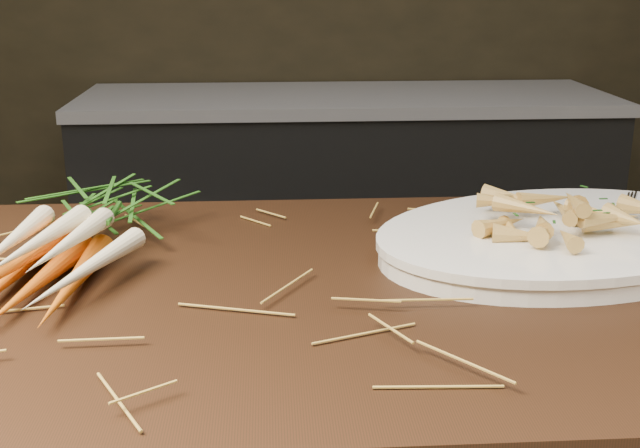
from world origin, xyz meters
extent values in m
cube|color=black|center=(0.30, 2.18, 0.40)|extent=(1.80, 0.60, 0.80)
cube|color=#99999E|center=(0.30, 2.18, 0.82)|extent=(1.82, 0.62, 0.04)
cone|color=orange|center=(-0.27, 0.29, 0.92)|extent=(0.06, 0.25, 0.03)
cone|color=orange|center=(-0.23, 0.28, 0.92)|extent=(0.08, 0.25, 0.03)
cone|color=orange|center=(-0.19, 0.27, 0.92)|extent=(0.05, 0.25, 0.03)
cone|color=orange|center=(-0.25, 0.27, 0.94)|extent=(0.08, 0.25, 0.03)
cone|color=beige|center=(-0.26, 0.29, 0.96)|extent=(0.04, 0.23, 0.04)
cone|color=beige|center=(-0.23, 0.28, 0.96)|extent=(0.07, 0.23, 0.04)
cone|color=beige|center=(-0.19, 0.28, 0.96)|extent=(0.06, 0.23, 0.04)
cone|color=beige|center=(-0.17, 0.25, 0.94)|extent=(0.10, 0.23, 0.03)
ellipsoid|color=#2A711B|center=(-0.20, 0.49, 0.94)|extent=(0.18, 0.23, 0.08)
camera|label=1|loc=(0.03, -0.58, 1.25)|focal=45.00mm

